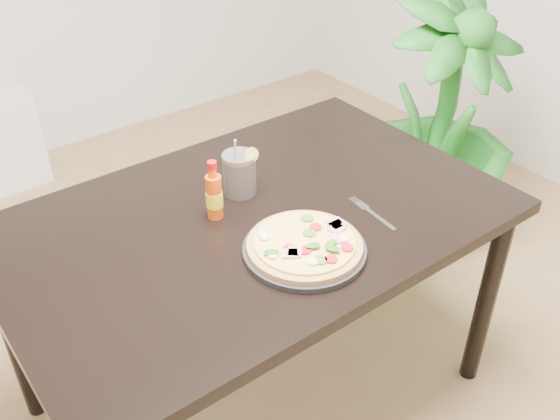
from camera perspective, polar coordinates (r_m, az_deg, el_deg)
floor at (r=2.21m, az=0.91°, el=-17.79°), size 4.50×4.50×0.00m
dining_table at (r=1.79m, az=-2.32°, el=-2.55°), size 1.40×0.90×0.75m
plate at (r=1.60m, az=2.25°, el=-3.67°), size 0.32×0.32×0.02m
pizza at (r=1.59m, az=2.32°, el=-3.14°), size 0.30×0.30×0.03m
hot_sauce_bottle at (r=1.70m, az=-6.04°, el=1.33°), size 0.06×0.06×0.18m
cola_cup at (r=1.81m, az=-3.73°, el=3.26°), size 0.10×0.10×0.19m
fork at (r=1.76m, az=8.30°, el=-0.22°), size 0.03×0.19×0.00m
houseplant at (r=2.71m, az=14.53°, el=7.57°), size 0.68×0.68×1.13m
plant_pot at (r=2.94m, az=13.26°, el=-0.29°), size 0.28×0.28×0.22m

